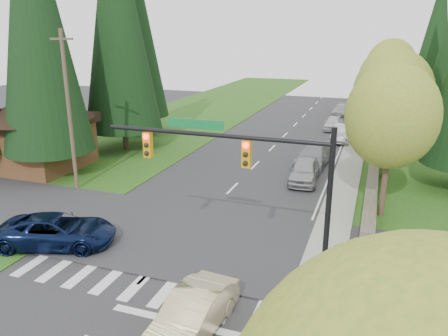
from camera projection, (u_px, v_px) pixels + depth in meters
The scene contains 28 objects.
grass_east at pixel (443, 189), 28.43m from camera, with size 14.00×110.00×0.06m, color #274913.
grass_west at pixel (103, 153), 36.76m from camera, with size 14.00×110.00×0.06m, color #274913.
cross_street at pixel (185, 237), 21.81m from camera, with size 120.00×8.00×0.10m, color #28282B.
sidewalk_east at pixel (349, 170), 32.17m from camera, with size 1.80×80.00×0.13m, color gray.
curb_east at pixel (337, 169), 32.44m from camera, with size 0.20×80.00×0.13m, color gray.
stone_wall_north at pixel (376, 143), 38.73m from camera, with size 0.70×40.00×0.70m, color #4C4438.
traffic_signal at pixel (251, 171), 15.78m from camera, with size 8.70×0.37×6.80m.
brown_building at pixel (37, 127), 31.97m from camera, with size 8.40×8.40×5.40m.
utility_pole at pixel (69, 111), 26.92m from camera, with size 1.60×0.24×10.00m.
decid_tree_0 at pixel (392, 117), 22.59m from camera, with size 4.80×4.80×8.37m.
decid_tree_1 at pixel (393, 95), 28.79m from camera, with size 5.20×5.20×8.80m.
decid_tree_2 at pixel (389, 82), 35.11m from camera, with size 5.00×5.00×8.82m.
decid_tree_3 at pixel (390, 77), 41.45m from camera, with size 5.00×5.00×8.55m.
decid_tree_4 at pixel (391, 68), 47.60m from camera, with size 5.40×5.40×9.18m.
decid_tree_5 at pixel (388, 68), 54.11m from camera, with size 4.80×4.80×8.30m.
decid_tree_6 at pixel (389, 62), 60.28m from camera, with size 5.20×5.20×8.86m.
conifer_w_a at pixel (35, 16), 28.15m from camera, with size 6.12×6.12×19.80m.
conifer_w_b at pixel (43, 32), 33.01m from camera, with size 5.44×5.44×17.80m.
conifer_w_c at pixel (117, 12), 34.88m from camera, with size 6.46×6.46×20.80m.
conifer_w_e at pixel (135, 26), 41.21m from camera, with size 5.78×5.78×18.80m.
conifer_e_c at pixel (436, 36), 50.52m from camera, with size 5.10×5.10×16.80m.
sedan_champagne at pixel (192, 314), 14.60m from camera, with size 1.58×4.52×1.49m, color #D1C18B.
suv_navy at pixel (57, 231), 20.71m from camera, with size 2.53×5.48×1.52m, color #0A1535.
parked_car_a at pixel (305, 171), 29.58m from camera, with size 1.84×4.57×1.56m, color #9F9FA3.
parked_car_b at pixel (313, 156), 33.13m from camera, with size 2.15×5.28×1.53m, color gray.
parked_car_c at pixel (343, 133), 40.70m from camera, with size 1.60×4.59×1.51m, color silver.
parked_car_d at pixel (333, 123), 45.48m from camera, with size 1.64×4.06×1.38m, color silver.
parked_car_e at pixel (341, 110), 53.63m from camera, with size 1.80×4.43×1.28m, color #9C9DA1.
Camera 1 is at (8.50, -9.98, 9.79)m, focal length 35.00 mm.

